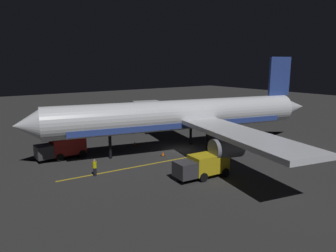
# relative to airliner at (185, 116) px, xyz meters

# --- Properties ---
(ground_plane) EXTENTS (180.00, 180.00, 0.20)m
(ground_plane) POSITION_rel_airliner_xyz_m (0.14, 0.63, -4.65)
(ground_plane) COLOR #2F2F2F
(apron_guide_stripe) EXTENTS (2.22, 25.37, 0.01)m
(apron_guide_stripe) POSITION_rel_airliner_xyz_m (-2.63, 4.63, -4.55)
(apron_guide_stripe) COLOR gold
(apron_guide_stripe) RESTS_ON ground_plane
(airliner) EXTENTS (39.61, 40.27, 12.19)m
(airliner) POSITION_rel_airliner_xyz_m (0.00, 0.00, 0.00)
(airliner) COLOR white
(airliner) RESTS_ON ground_plane
(baggage_truck) EXTENTS (2.39, 5.75, 2.42)m
(baggage_truck) POSITION_rel_airliner_xyz_m (5.64, 14.23, -3.32)
(baggage_truck) COLOR maroon
(baggage_truck) RESTS_ON ground_plane
(catering_truck) EXTENTS (2.63, 5.82, 2.30)m
(catering_truck) POSITION_rel_airliner_xyz_m (-9.03, 4.86, -3.36)
(catering_truck) COLOR gold
(catering_truck) RESTS_ON ground_plane
(ground_crew_worker) EXTENTS (0.40, 0.40, 1.74)m
(ground_crew_worker) POSITION_rel_airliner_xyz_m (-2.35, 13.56, -3.67)
(ground_crew_worker) COLOR black
(ground_crew_worker) RESTS_ON ground_plane
(traffic_cone_near_left) EXTENTS (0.50, 0.50, 0.55)m
(traffic_cone_near_left) POSITION_rel_airliner_xyz_m (-0.63, 3.96, -4.30)
(traffic_cone_near_left) COLOR #EA590F
(traffic_cone_near_left) RESTS_ON ground_plane
(traffic_cone_near_right) EXTENTS (0.50, 0.50, 0.55)m
(traffic_cone_near_right) POSITION_rel_airliner_xyz_m (5.88, 4.28, -4.30)
(traffic_cone_near_right) COLOR #EA590F
(traffic_cone_near_right) RESTS_ON ground_plane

